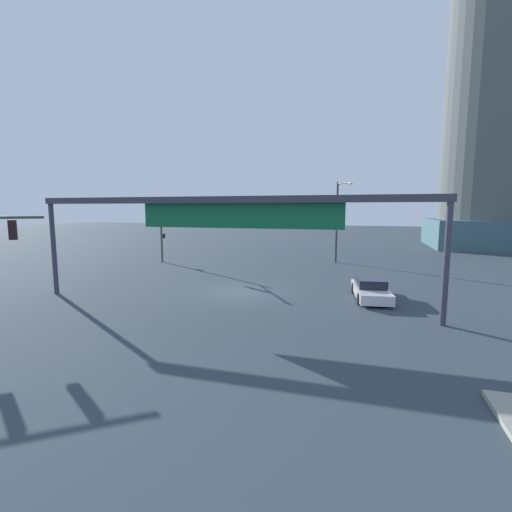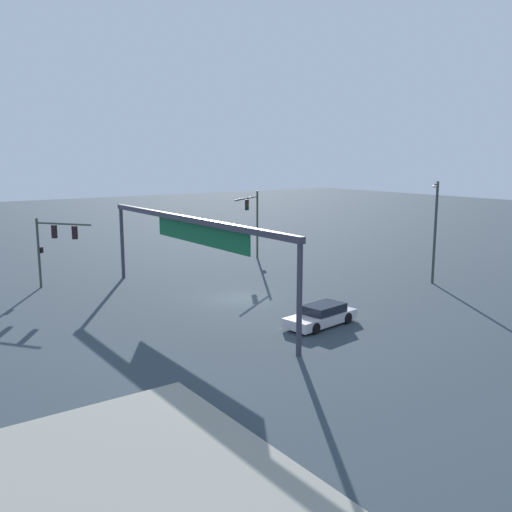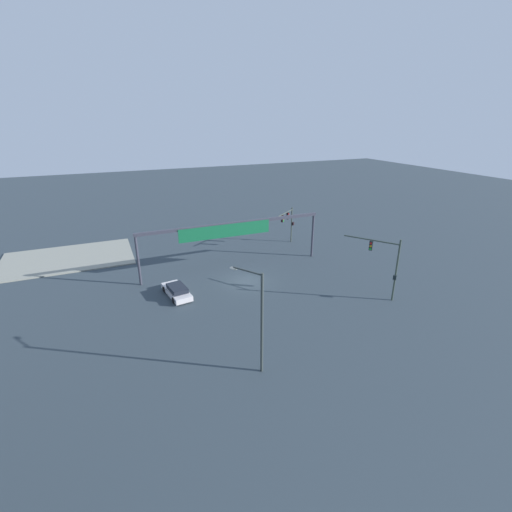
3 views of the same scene
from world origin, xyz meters
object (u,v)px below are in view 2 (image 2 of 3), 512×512
(traffic_signal_near_corner, at_px, (53,240))
(streetlamp_curved_arm, at_px, (435,225))
(sedan_car_approaching, at_px, (322,315))
(traffic_signal_opposite_side, at_px, (253,215))

(traffic_signal_near_corner, distance_m, streetlamp_curved_arm, 28.27)
(traffic_signal_near_corner, xyz_separation_m, sedan_car_approaching, (18.15, 9.82, -3.07))
(streetlamp_curved_arm, xyz_separation_m, sedan_car_approaching, (2.93, -13.99, -4.00))
(sedan_car_approaching, bearing_deg, streetlamp_curved_arm, -176.25)
(traffic_signal_near_corner, relative_size, streetlamp_curved_arm, 0.67)
(sedan_car_approaching, bearing_deg, traffic_signal_near_corner, -69.66)
(traffic_signal_near_corner, bearing_deg, traffic_signal_opposite_side, 55.76)
(traffic_signal_near_corner, xyz_separation_m, streetlamp_curved_arm, (15.22, 23.80, 0.93))
(streetlamp_curved_arm, bearing_deg, traffic_signal_opposite_side, -103.36)
(sedan_car_approaching, bearing_deg, traffic_signal_opposite_side, -122.51)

